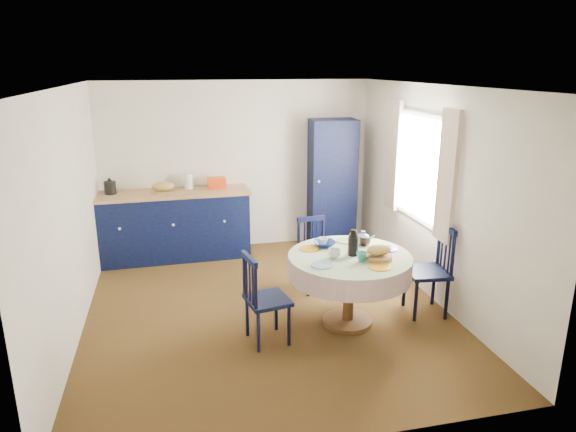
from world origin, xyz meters
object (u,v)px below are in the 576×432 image
chair_left (264,298)px  mug_a (335,253)px  pantry_cabinet (332,183)px  chair_right (431,269)px  chair_far (315,254)px  cobalt_bowl (324,244)px  kitchen_counter (173,224)px  dining_table (350,266)px  mug_b (362,257)px  mug_c (365,241)px  mug_d (323,242)px

chair_left → mug_a: (0.78, 0.14, 0.36)m
pantry_cabinet → chair_right: (0.37, -2.48, -0.45)m
chair_left → chair_far: 1.42m
chair_left → cobalt_bowl: chair_left is taller
chair_far → chair_left: bearing=-133.9°
pantry_cabinet → chair_left: size_ratio=2.05×
cobalt_bowl → pantry_cabinet: bearing=70.4°
kitchen_counter → chair_right: bearing=-42.3°
pantry_cabinet → chair_left: bearing=-116.6°
chair_right → mug_a: bearing=-80.2°
dining_table → pantry_cabinet: bearing=76.8°
pantry_cabinet → cobalt_bowl: size_ratio=8.13×
chair_right → chair_far: bearing=-124.3°
kitchen_counter → chair_far: size_ratio=2.45×
dining_table → mug_b: size_ratio=11.90×
mug_a → pantry_cabinet: bearing=73.0°
chair_right → mug_c: 0.81m
chair_far → mug_c: 0.89m
mug_a → chair_left: bearing=-169.6°
mug_a → cobalt_bowl: 0.36m
chair_left → mug_b: (1.01, -0.02, 0.36)m
mug_b → mug_d: same height
dining_table → chair_right: (0.97, 0.04, -0.14)m
dining_table → mug_b: bearing=-75.8°
mug_c → mug_d: same height
dining_table → mug_b: 0.26m
chair_right → mug_a: (-1.15, -0.07, 0.31)m
kitchen_counter → dining_table: bearing=-54.9°
chair_right → mug_b: 1.00m
pantry_cabinet → dining_table: bearing=-99.8°
mug_c → cobalt_bowl: bearing=169.8°
chair_far → chair_right: (1.08, -0.92, 0.06)m
mug_c → cobalt_bowl: mug_c is taller
kitchen_counter → mug_b: size_ratio=20.25×
mug_b → chair_left: bearing=179.0°
chair_left → chair_far: chair_left is taller
mug_d → mug_c: bearing=-8.3°
dining_table → mug_d: 0.42m
mug_d → cobalt_bowl: mug_d is taller
mug_a → chair_far: bearing=85.7°
dining_table → chair_far: size_ratio=1.44×
chair_left → mug_b: 1.08m
chair_left → chair_right: size_ratio=0.92×
chair_far → mug_a: bearing=-101.4°
mug_c → chair_right: bearing=-16.6°
chair_left → chair_right: (1.93, 0.21, 0.04)m
mug_b → cobalt_bowl: bearing=114.2°
dining_table → chair_left: size_ratio=1.38×
mug_a → mug_d: bearing=93.0°
pantry_cabinet → chair_right: 2.54m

